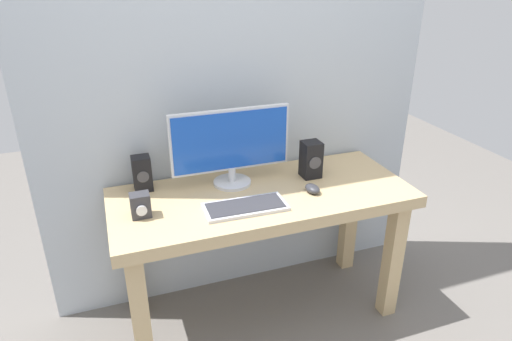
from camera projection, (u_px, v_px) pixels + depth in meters
name	position (u px, v px, depth m)	size (l,w,h in m)	color
ground_plane	(262.00, 311.00, 2.47)	(6.00, 6.00, 0.00)	slate
wall_back	(238.00, 18.00, 2.14)	(2.09, 0.04, 3.00)	#B2BCC6
desk	(262.00, 213.00, 2.21)	(1.44, 0.60, 0.74)	tan
monitor	(231.00, 145.00, 2.17)	(0.59, 0.19, 0.38)	silver
keyboard_primary	(245.00, 207.00, 2.01)	(0.38, 0.18, 0.02)	silver
mouse	(312.00, 189.00, 2.15)	(0.06, 0.09, 0.04)	#333338
speaker_right	(311.00, 159.00, 2.29)	(0.09, 0.10, 0.19)	black
speaker_left	(142.00, 173.00, 2.15)	(0.09, 0.08, 0.17)	black
audio_controller	(140.00, 205.00, 1.93)	(0.08, 0.08, 0.11)	#333338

